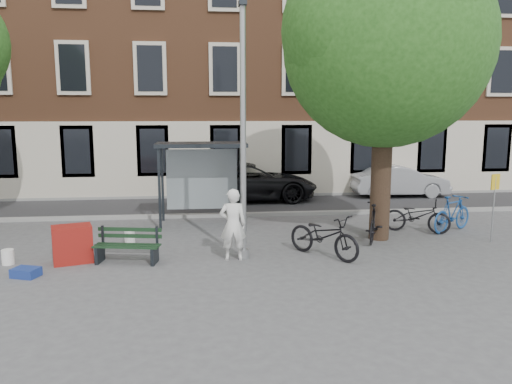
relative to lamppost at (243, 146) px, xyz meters
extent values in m
plane|color=#4C4C4F|center=(0.00, 0.00, -2.78)|extent=(90.00, 90.00, 0.00)
cube|color=#28282B|center=(0.00, 7.00, -2.78)|extent=(40.00, 4.00, 0.01)
cube|color=gray|center=(0.00, 5.00, -2.72)|extent=(40.00, 0.25, 0.12)
cube|color=gray|center=(0.00, 9.00, -2.72)|extent=(40.00, 0.25, 0.12)
cube|color=brown|center=(0.00, 13.00, 4.22)|extent=(30.00, 8.00, 14.00)
cylinder|color=#9EA0A3|center=(0.00, 0.00, 0.22)|extent=(0.14, 0.14, 6.00)
cylinder|color=#9EA0A3|center=(0.00, 0.00, -2.66)|extent=(0.28, 0.28, 0.24)
cube|color=#1E2328|center=(0.00, 0.00, 3.27)|extent=(0.18, 0.35, 0.12)
cylinder|color=black|center=(4.00, 1.50, -1.08)|extent=(0.56, 0.56, 3.40)
sphere|color=#214E17|center=(4.00, 1.50, 2.62)|extent=(5.60, 5.60, 5.60)
sphere|color=#214E17|center=(4.90, 1.90, 3.12)|extent=(3.92, 3.92, 3.92)
sphere|color=#214E17|center=(3.20, 1.20, 2.92)|extent=(4.20, 4.20, 4.20)
sphere|color=#214E17|center=(4.20, 0.60, 3.22)|extent=(3.64, 3.64, 3.64)
cube|color=#1E2328|center=(-2.30, 3.40, -1.53)|extent=(0.08, 0.08, 2.50)
cube|color=#1E2328|center=(0.30, 3.40, -1.53)|extent=(0.08, 0.08, 2.50)
cube|color=#1E2328|center=(-2.30, 4.60, -1.53)|extent=(0.08, 0.08, 2.50)
cube|color=#1E2328|center=(0.30, 4.60, -1.53)|extent=(0.08, 0.08, 2.50)
cube|color=#1E2328|center=(-1.00, 4.00, -0.22)|extent=(2.85, 1.45, 0.12)
cube|color=#8C999E|center=(-1.00, 4.60, -1.41)|extent=(2.34, 0.04, 2.00)
cube|color=#1E2328|center=(0.30, 4.00, -1.41)|extent=(0.12, 1.14, 2.12)
cube|color=#D84C19|center=(0.37, 4.00, -1.41)|extent=(0.02, 0.90, 1.62)
imported|color=white|center=(-0.27, -0.10, -1.90)|extent=(0.67, 0.46, 1.77)
cube|color=#1E2328|center=(-3.47, 0.04, -2.58)|extent=(0.16, 0.50, 0.40)
cube|color=#1E2328|center=(-2.15, -0.21, -2.58)|extent=(0.16, 0.50, 0.40)
cube|color=black|center=(-2.84, -0.25, -2.36)|extent=(1.57, 0.40, 0.04)
cube|color=black|center=(-2.81, -0.09, -2.36)|extent=(1.57, 0.40, 0.04)
cube|color=black|center=(-2.78, 0.07, -2.36)|extent=(1.57, 0.40, 0.04)
cube|color=black|center=(-2.76, 0.16, -2.18)|extent=(1.55, 0.33, 0.09)
cube|color=black|center=(-2.76, 0.16, -2.02)|extent=(1.55, 0.33, 0.09)
imported|color=black|center=(5.40, 2.13, -2.28)|extent=(2.02, 1.47, 1.01)
imported|color=navy|center=(6.50, 2.10, -2.23)|extent=(1.86, 1.40, 1.11)
imported|color=black|center=(2.00, -0.09, -2.24)|extent=(1.89, 2.06, 1.09)
imported|color=black|center=(3.80, 1.33, -2.23)|extent=(1.26, 1.87, 1.10)
imported|color=black|center=(0.89, 8.15, -2.01)|extent=(5.63, 2.74, 1.54)
imported|color=#96979D|center=(7.39, 8.40, -2.11)|extent=(4.09, 1.49, 1.34)
cube|color=maroon|center=(-4.12, 0.10, -2.33)|extent=(1.04, 0.85, 0.90)
cube|color=navy|center=(-4.88, -0.90, -2.68)|extent=(0.65, 0.56, 0.20)
cylinder|color=white|center=(-5.62, 0.10, -2.60)|extent=(0.28, 0.28, 0.36)
cylinder|color=white|center=(-3.00, 1.70, -2.60)|extent=(0.31, 0.31, 0.36)
cylinder|color=silver|center=(-3.99, 0.25, -2.60)|extent=(0.28, 0.28, 0.36)
cylinder|color=#9EA0A3|center=(7.00, 0.83, -1.86)|extent=(0.04, 0.04, 1.84)
cube|color=gold|center=(7.00, 0.83, -1.09)|extent=(0.32, 0.15, 0.43)
camera|label=1|loc=(-0.98, -11.91, 0.81)|focal=35.00mm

